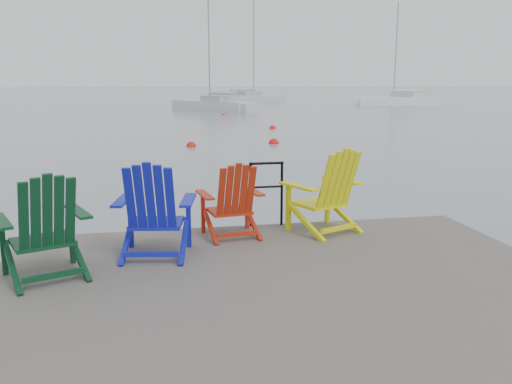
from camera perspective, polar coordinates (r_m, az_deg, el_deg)
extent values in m
plane|color=slate|center=(5.51, 3.88, -15.33)|extent=(400.00, 400.00, 0.00)
cube|color=#2C2927|center=(5.34, 3.94, -11.50)|extent=(6.00, 5.00, 0.20)
cylinder|color=black|center=(7.62, -21.20, -10.70)|extent=(0.26, 0.26, 1.20)
cylinder|color=black|center=(7.59, -0.42, -9.94)|extent=(0.26, 0.26, 1.20)
cylinder|color=black|center=(8.47, 18.04, -8.19)|extent=(0.26, 0.26, 1.20)
cylinder|color=black|center=(7.47, -0.56, -0.27)|extent=(0.04, 0.04, 0.90)
cylinder|color=black|center=(7.56, 2.72, -0.14)|extent=(0.04, 0.04, 0.90)
cylinder|color=black|center=(7.43, 1.10, 3.04)|extent=(0.48, 0.04, 0.04)
cylinder|color=black|center=(7.49, 1.09, 0.54)|extent=(0.44, 0.03, 0.03)
cube|color=#09341A|center=(6.05, -21.56, -4.88)|extent=(0.74, 0.70, 0.04)
cube|color=#09341A|center=(6.22, -25.07, -5.20)|extent=(0.07, 0.07, 0.62)
cube|color=#09341A|center=(6.34, -18.85, -4.41)|extent=(0.07, 0.07, 0.62)
cube|color=#09341A|center=(5.91, -25.27, -2.80)|extent=(0.37, 0.67, 0.03)
cube|color=#09341A|center=(6.04, -18.25, -1.96)|extent=(0.37, 0.67, 0.03)
cube|color=#09341A|center=(5.62, -21.10, -2.19)|extent=(0.61, 0.47, 0.76)
cube|color=#1018A9|center=(6.44, -10.42, -3.24)|extent=(0.67, 0.62, 0.04)
cube|color=#1018A9|center=(6.73, -13.06, -3.14)|extent=(0.06, 0.06, 0.62)
cube|color=#1018A9|center=(6.62, -7.11, -3.17)|extent=(0.06, 0.06, 0.62)
cube|color=#1018A9|center=(6.43, -13.87, -0.86)|extent=(0.24, 0.69, 0.03)
cube|color=#1018A9|center=(6.30, -7.16, -0.85)|extent=(0.24, 0.69, 0.03)
cube|color=#1018A9|center=(6.01, -11.10, -0.69)|extent=(0.59, 0.37, 0.76)
cube|color=#A8210C|center=(7.11, -2.83, -2.01)|extent=(0.58, 0.53, 0.04)
cube|color=#A8210C|center=(7.22, -5.60, -2.18)|extent=(0.05, 0.05, 0.55)
cube|color=#A8210C|center=(7.38, -0.96, -1.81)|extent=(0.05, 0.05, 0.55)
cube|color=#A8210C|center=(6.95, -5.42, -0.29)|extent=(0.20, 0.61, 0.03)
cube|color=#A8210C|center=(7.13, -0.25, 0.08)|extent=(0.20, 0.61, 0.03)
cube|color=#A8210C|center=(6.74, -2.09, 0.09)|extent=(0.51, 0.32, 0.67)
cube|color=#D7D70B|center=(7.36, 6.66, -1.21)|extent=(0.76, 0.73, 0.04)
cube|color=#D7D70B|center=(7.32, 3.43, -1.63)|extent=(0.07, 0.07, 0.63)
cube|color=#D7D70B|center=(7.76, 7.55, -0.93)|extent=(0.07, 0.07, 0.63)
cube|color=#D7D70B|center=(7.05, 4.50, 0.59)|extent=(0.40, 0.68, 0.03)
cube|color=#D7D70B|center=(7.54, 9.01, 1.22)|extent=(0.40, 0.68, 0.03)
cube|color=#D7D70B|center=(7.02, 8.69, 1.24)|extent=(0.62, 0.49, 0.77)
cube|color=silver|center=(45.49, -4.53, 8.85)|extent=(6.31, 7.65, 1.10)
cube|color=#9E9EA3|center=(45.16, -4.20, 9.72)|extent=(2.56, 2.78, 0.55)
cylinder|color=gray|center=(45.84, -4.99, 15.76)|extent=(0.12, 0.12, 9.92)
cube|color=#BABABF|center=(62.92, -0.52, 9.67)|extent=(9.09, 8.16, 1.10)
cube|color=#9E9EA3|center=(62.52, -0.81, 10.30)|extent=(3.37, 3.22, 0.55)
cylinder|color=gray|center=(63.40, -0.24, 15.68)|extent=(0.12, 0.12, 12.15)
cube|color=white|center=(57.39, 14.63, 9.10)|extent=(7.49, 4.48, 1.10)
cube|color=#9E9EA3|center=(57.39, 15.04, 9.78)|extent=(2.53, 2.05, 0.55)
cylinder|color=gray|center=(57.40, 14.53, 14.22)|extent=(0.12, 0.12, 9.14)
sphere|color=red|center=(20.97, -6.84, 4.78)|extent=(0.38, 0.38, 0.38)
sphere|color=red|center=(21.80, 1.88, 5.12)|extent=(0.41, 0.41, 0.41)
sphere|color=#F80E12|center=(28.60, 1.76, 6.70)|extent=(0.35, 0.35, 0.35)
sphere|color=#E43E0D|center=(40.04, -3.43, 8.12)|extent=(0.31, 0.31, 0.31)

